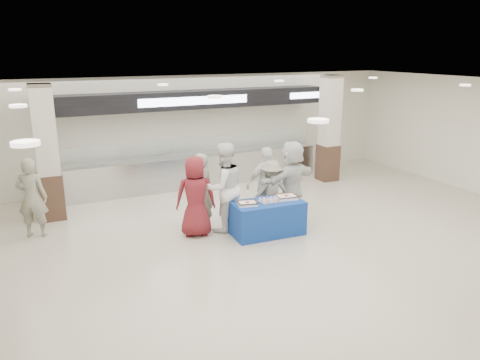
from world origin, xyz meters
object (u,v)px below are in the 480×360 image
sheet_cake_left (247,203)px  cupcake_tray (269,200)px  soldier_a (200,193)px  sheet_cake_right (286,197)px  display_table (267,218)px  civilian_maroon (196,196)px  chef_short (267,184)px  soldier_b (271,192)px  soldier_bg (32,198)px  civilian_white (292,180)px  chef_tall (224,187)px

sheet_cake_left → cupcake_tray: 0.54m
cupcake_tray → soldier_a: 1.54m
sheet_cake_right → soldier_a: soldier_a is taller
sheet_cake_right → display_table: bearing=-179.5°
civilian_maroon → chef_short: (1.83, 0.13, 0.00)m
soldier_b → soldier_bg: size_ratio=0.85×
sheet_cake_right → soldier_a: size_ratio=0.28×
chef_short → soldier_bg: chef_short is taller
soldier_b → soldier_bg: soldier_bg is taller
sheet_cake_left → soldier_b: (0.94, 0.65, -0.05)m
sheet_cake_left → soldier_a: bearing=130.7°
chef_short → soldier_bg: (-5.01, 1.33, -0.01)m
display_table → sheet_cake_right: sheet_cake_right is taller
display_table → civilian_white: 1.32m
sheet_cake_left → sheet_cake_right: (0.97, 0.01, 0.00)m
sheet_cake_left → civilian_white: size_ratio=0.24×
sheet_cake_left → sheet_cake_right: sheet_cake_right is taller
sheet_cake_left → cupcake_tray: size_ratio=0.98×
sheet_cake_right → soldier_a: 1.91m
civilian_maroon → soldier_b: size_ratio=1.19×
sheet_cake_left → sheet_cake_right: 0.97m
soldier_b → civilian_maroon: bearing=5.1°
cupcake_tray → soldier_bg: bearing=155.7°
sheet_cake_right → chef_short: 0.77m
sheet_cake_left → sheet_cake_right: bearing=0.8°
cupcake_tray → civilian_white: (0.95, 0.64, 0.16)m
civilian_maroon → chef_short: size_ratio=1.00×
soldier_a → sheet_cake_right: bearing=151.3°
sheet_cake_left → civilian_maroon: (-0.92, 0.65, 0.09)m
civilian_maroon → chef_tall: (0.66, 0.00, 0.11)m
sheet_cake_left → civilian_white: civilian_white is taller
cupcake_tray → chef_tall: size_ratio=0.23×
sheet_cake_right → chef_tall: chef_tall is taller
civilian_maroon → civilian_white: size_ratio=0.93×
display_table → civilian_maroon: 1.64m
sheet_cake_right → civilian_white: civilian_white is taller
civilian_maroon → soldier_a: (0.18, 0.21, 0.00)m
chef_tall → soldier_b: bearing=171.2°
sheet_cake_right → civilian_maroon: size_ratio=0.28×
chef_short → civilian_white: civilian_white is taller
display_table → soldier_a: soldier_a is taller
chef_short → soldier_b: (0.03, -0.13, -0.14)m
civilian_maroon → civilian_white: (2.42, 0.00, 0.06)m
chef_tall → chef_short: bearing=177.6°
display_table → chef_tall: (-0.76, 0.64, 0.63)m
display_table → soldier_a: (-1.24, 0.85, 0.51)m
soldier_a → soldier_b: soldier_a is taller
display_table → civilian_white: bearing=36.0°
sheet_cake_left → cupcake_tray: sheet_cake_left is taller
sheet_cake_right → cupcake_tray: (-0.43, -0.01, -0.01)m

